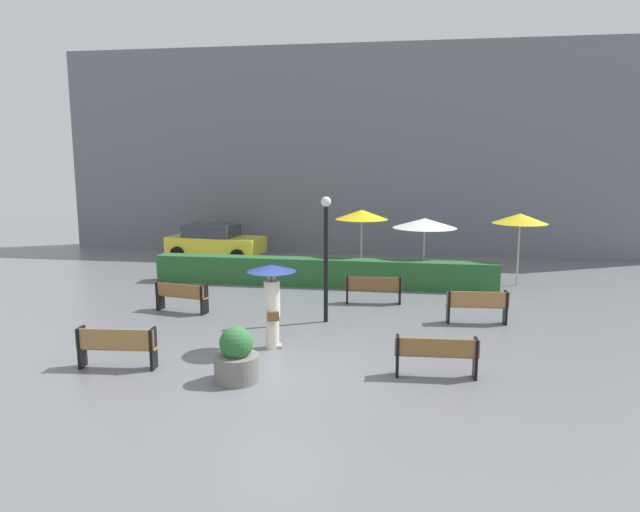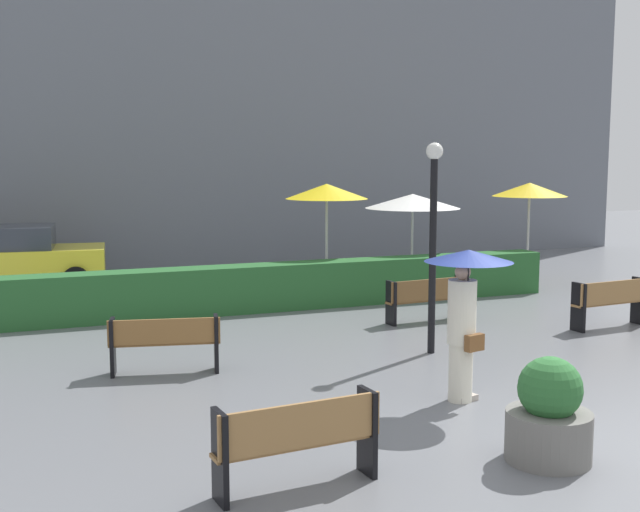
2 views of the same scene
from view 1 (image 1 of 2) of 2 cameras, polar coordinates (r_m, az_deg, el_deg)
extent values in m
plane|color=slate|center=(12.94, -4.11, -10.94)|extent=(60.00, 60.00, 0.00)
cube|color=olive|center=(17.86, -13.22, -3.83)|extent=(1.68, 0.60, 0.04)
cube|color=olive|center=(17.69, -13.53, -3.28)|extent=(1.63, 0.38, 0.37)
cube|color=black|center=(18.29, -15.25, -3.71)|extent=(0.13, 0.37, 0.86)
cube|color=black|center=(17.44, -11.16, -4.20)|extent=(0.13, 0.37, 0.86)
cube|color=#9E7242|center=(13.60, -19.03, -8.44)|extent=(1.73, 0.40, 0.04)
cube|color=#9E7242|center=(13.41, -19.32, -7.64)|extent=(1.71, 0.20, 0.44)
cube|color=black|center=(13.91, -22.12, -8.19)|extent=(0.09, 0.34, 0.91)
cube|color=black|center=(13.30, -15.87, -8.65)|extent=(0.09, 0.34, 0.91)
cube|color=olive|center=(12.61, 11.20, -9.40)|extent=(1.73, 0.32, 0.04)
cube|color=olive|center=(12.42, 11.29, -8.71)|extent=(1.72, 0.14, 0.37)
cube|color=black|center=(12.55, 7.52, -9.58)|extent=(0.08, 0.33, 0.86)
cube|color=black|center=(12.70, 14.85, -9.59)|extent=(0.08, 0.33, 0.86)
cube|color=brown|center=(18.45, 5.21, -3.30)|extent=(1.77, 0.38, 0.04)
cube|color=brown|center=(18.27, 5.23, -2.70)|extent=(1.75, 0.20, 0.42)
cube|color=black|center=(18.43, 2.67, -3.27)|extent=(0.09, 0.33, 0.86)
cube|color=black|center=(18.47, 7.75, -3.33)|extent=(0.09, 0.33, 0.86)
cube|color=#9E7242|center=(16.75, 14.96, -4.74)|extent=(1.68, 0.37, 0.04)
cube|color=#9E7242|center=(16.56, 15.08, -4.08)|extent=(1.66, 0.17, 0.42)
cube|color=black|center=(16.62, 12.34, -4.82)|extent=(0.09, 0.35, 0.92)
cube|color=black|center=(16.89, 17.56, -4.81)|extent=(0.09, 0.35, 0.92)
cylinder|color=silver|center=(14.22, -4.64, -7.36)|extent=(0.32, 0.32, 0.79)
cube|color=#B2A599|center=(14.33, -4.37, -8.71)|extent=(0.37, 0.33, 0.08)
cylinder|color=silver|center=(14.00, -4.68, -4.13)|extent=(0.38, 0.38, 0.86)
sphere|color=tan|center=(13.89, -4.71, -1.99)|extent=(0.21, 0.21, 0.21)
cube|color=brown|center=(13.88, -4.57, -5.86)|extent=(0.30, 0.16, 0.22)
cylinder|color=black|center=(13.84, -4.70, -2.99)|extent=(0.02, 0.02, 0.90)
cone|color=navy|center=(13.74, -4.72, -1.16)|extent=(1.16, 1.16, 0.16)
cylinder|color=slate|center=(12.34, -8.07, -10.71)|extent=(0.92, 0.92, 0.55)
sphere|color=#2D6B33|center=(12.17, -8.13, -8.38)|extent=(0.69, 0.69, 0.69)
cylinder|color=black|center=(16.10, 0.58, -0.86)|extent=(0.12, 0.12, 3.22)
sphere|color=white|center=(15.87, 0.59, 5.29)|extent=(0.28, 0.28, 0.28)
cylinder|color=silver|center=(21.83, 4.03, 0.85)|extent=(0.06, 0.06, 2.44)
cone|color=yellow|center=(21.68, 4.07, 4.04)|extent=(1.93, 1.93, 0.35)
cylinder|color=silver|center=(21.83, 10.05, 0.36)|extent=(0.06, 0.06, 2.16)
cone|color=white|center=(21.69, 10.13, 3.17)|extent=(2.33, 2.33, 0.35)
cylinder|color=silver|center=(21.96, 18.69, 0.36)|extent=(0.06, 0.06, 2.40)
cone|color=yellow|center=(21.81, 18.86, 3.47)|extent=(1.91, 1.91, 0.35)
cube|color=#28602D|center=(20.83, 0.20, -1.59)|extent=(12.15, 0.70, 0.98)
cube|color=slate|center=(27.92, 3.47, 10.09)|extent=(28.00, 1.20, 9.56)
cube|color=yellow|center=(26.66, -10.08, 1.12)|extent=(4.38, 2.23, 0.70)
cube|color=#333842|center=(26.67, -10.51, 2.47)|extent=(2.37, 1.86, 0.55)
cylinder|color=black|center=(26.92, -6.51, 0.54)|extent=(0.66, 0.29, 0.64)
cylinder|color=black|center=(25.33, -8.02, -0.06)|extent=(0.66, 0.29, 0.64)
cylinder|color=black|center=(28.13, -11.90, 0.78)|extent=(0.66, 0.29, 0.64)
cylinder|color=black|center=(26.61, -13.65, 0.22)|extent=(0.66, 0.29, 0.64)
camera|label=2|loc=(9.84, -54.43, -1.80)|focal=44.65mm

